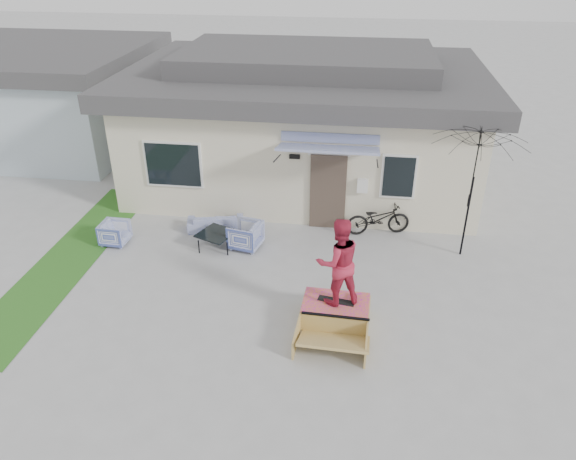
# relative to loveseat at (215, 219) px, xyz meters

# --- Properties ---
(ground) EXTENTS (90.00, 90.00, 0.00)m
(ground) POSITION_rel_loveseat_xyz_m (1.98, -3.94, -0.29)
(ground) COLOR #9B9B9B
(ground) RESTS_ON ground
(grass_strip) EXTENTS (1.40, 8.00, 0.01)m
(grass_strip) POSITION_rel_loveseat_xyz_m (-3.22, -1.94, -0.29)
(grass_strip) COLOR #265E1D
(grass_strip) RESTS_ON ground
(house) EXTENTS (10.80, 8.49, 4.10)m
(house) POSITION_rel_loveseat_xyz_m (1.98, 4.06, 1.65)
(house) COLOR beige
(house) RESTS_ON ground
(neighbor_house) EXTENTS (8.60, 7.60, 3.50)m
(neighbor_house) POSITION_rel_loveseat_xyz_m (-8.52, 6.06, 1.49)
(neighbor_house) COLOR #ACBCC8
(neighbor_house) RESTS_ON ground
(loveseat) EXTENTS (1.56, 0.78, 0.59)m
(loveseat) POSITION_rel_loveseat_xyz_m (0.00, 0.00, 0.00)
(loveseat) COLOR #36479F
(loveseat) RESTS_ON ground
(armchair_left) EXTENTS (0.63, 0.67, 0.67)m
(armchair_left) POSITION_rel_loveseat_xyz_m (-2.37, -1.13, 0.04)
(armchair_left) COLOR #36479F
(armchair_left) RESTS_ON ground
(armchair_right) EXTENTS (0.84, 0.88, 0.77)m
(armchair_right) POSITION_rel_loveseat_xyz_m (1.01, -0.85, 0.09)
(armchair_right) COLOR #36479F
(armchair_right) RESTS_ON ground
(coffee_table) EXTENTS (1.07, 1.07, 0.41)m
(coffee_table) POSITION_rel_loveseat_xyz_m (0.27, -0.94, -0.09)
(coffee_table) COLOR black
(coffee_table) RESTS_ON ground
(bicycle) EXTENTS (1.79, 0.99, 1.09)m
(bicycle) POSITION_rel_loveseat_xyz_m (4.35, 0.35, 0.25)
(bicycle) COLOR black
(bicycle) RESTS_ON ground
(patio_umbrella) EXTENTS (2.28, 2.12, 2.20)m
(patio_umbrella) POSITION_rel_loveseat_xyz_m (6.43, -0.44, 1.46)
(patio_umbrella) COLOR black
(patio_umbrella) RESTS_ON ground
(skate_ramp) EXTENTS (1.42, 1.86, 0.45)m
(skate_ramp) POSITION_rel_loveseat_xyz_m (3.47, -3.54, -0.07)
(skate_ramp) COLOR tan
(skate_ramp) RESTS_ON ground
(skateboard) EXTENTS (0.78, 0.32, 0.05)m
(skateboard) POSITION_rel_loveseat_xyz_m (3.47, -3.49, 0.18)
(skateboard) COLOR black
(skateboard) RESTS_ON skate_ramp
(skater) EXTENTS (1.12, 1.01, 1.88)m
(skater) POSITION_rel_loveseat_xyz_m (3.47, -3.49, 1.14)
(skater) COLOR #B3253F
(skater) RESTS_ON skateboard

